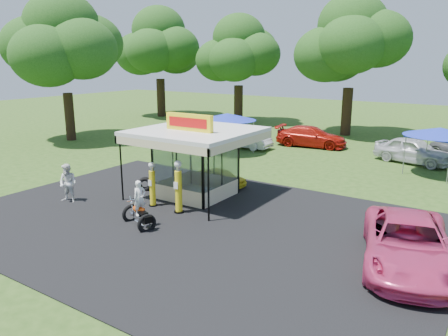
{
  "coord_description": "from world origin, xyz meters",
  "views": [
    {
      "loc": [
        10.64,
        -11.64,
        6.69
      ],
      "look_at": [
        0.3,
        4.0,
        1.98
      ],
      "focal_mm": 35.0,
      "sensor_mm": 36.0,
      "label": 1
    }
  ],
  "objects": [
    {
      "name": "tent_west",
      "position": [
        -6.35,
        14.48,
        2.62
      ],
      "size": [
        4.15,
        4.15,
        2.9
      ],
      "rotation": [
        0.0,
        0.0,
        -0.18
      ],
      "color": "gray",
      "rests_on": "ground"
    },
    {
      "name": "pink_sedan",
      "position": [
        8.36,
        2.71,
        0.82
      ],
      "size": [
        4.21,
        6.41,
        1.64
      ],
      "primitive_type": "imported",
      "rotation": [
        0.0,
        0.0,
        0.27
      ],
      "color": "#D73A73",
      "rests_on": "ground"
    },
    {
      "name": "bg_car_c",
      "position": [
        5.56,
        18.54,
        0.84
      ],
      "size": [
        5.29,
        3.2,
        1.68
      ],
      "primitive_type": "imported",
      "rotation": [
        0.0,
        0.0,
        1.31
      ],
      "color": "silver",
      "rests_on": "ground"
    },
    {
      "name": "a_frame_sign",
      "position": [
        9.53,
        1.63,
        0.51
      ],
      "size": [
        0.57,
        0.52,
        1.0
      ],
      "rotation": [
        0.0,
        0.0,
        -0.05
      ],
      "color": "#593819",
      "rests_on": "ground"
    },
    {
      "name": "kiosk_car",
      "position": [
        -2.0,
        7.2,
        0.48
      ],
      "size": [
        2.82,
        1.13,
        0.96
      ],
      "primitive_type": "imported",
      "rotation": [
        0.0,
        0.0,
        1.57
      ],
      "color": "yellow",
      "rests_on": "ground"
    },
    {
      "name": "ground",
      "position": [
        0.0,
        0.0,
        0.0
      ],
      "size": [
        120.0,
        120.0,
        0.0
      ],
      "primitive_type": "plane",
      "color": "#2A4917",
      "rests_on": "ground"
    },
    {
      "name": "bg_car_a",
      "position": [
        -6.36,
        16.7,
        0.74
      ],
      "size": [
        4.53,
        1.68,
        1.48
      ],
      "primitive_type": "imported",
      "rotation": [
        0.0,
        0.0,
        1.6
      ],
      "color": "silver",
      "rests_on": "ground"
    },
    {
      "name": "oak_far_a",
      "position": [
        -24.35,
        27.72,
        7.82
      ],
      "size": [
        10.36,
        10.36,
        12.28
      ],
      "color": "black",
      "rests_on": "ground"
    },
    {
      "name": "spare_tires",
      "position": [
        -4.81,
        4.26,
        0.36
      ],
      "size": [
        0.9,
        0.83,
        0.73
      ],
      "rotation": [
        0.0,
        0.0,
        0.58
      ],
      "color": "black",
      "rests_on": "ground"
    },
    {
      "name": "gas_pump_left",
      "position": [
        -2.75,
        2.62,
        1.02
      ],
      "size": [
        0.4,
        0.4,
        2.13
      ],
      "color": "black",
      "rests_on": "ground"
    },
    {
      "name": "spectator_west",
      "position": [
        -6.55,
        0.89,
        0.93
      ],
      "size": [
        1.05,
        0.9,
        1.87
      ],
      "primitive_type": "imported",
      "rotation": [
        0.0,
        0.0,
        0.23
      ],
      "color": "white",
      "rests_on": "ground"
    },
    {
      "name": "gas_station_kiosk",
      "position": [
        -2.0,
        4.99,
        1.78
      ],
      "size": [
        5.4,
        5.4,
        4.18
      ],
      "color": "white",
      "rests_on": "ground"
    },
    {
      "name": "oak_near",
      "position": [
        -20.28,
        11.64,
        7.29
      ],
      "size": [
        10.1,
        10.1,
        11.63
      ],
      "color": "black",
      "rests_on": "ground"
    },
    {
      "name": "oak_far_b",
      "position": [
        -13.74,
        27.98,
        6.99
      ],
      "size": [
        9.18,
        9.18,
        10.95
      ],
      "color": "black",
      "rests_on": "ground"
    },
    {
      "name": "bg_car_b",
      "position": [
        -2.21,
        20.12,
        0.79
      ],
      "size": [
        5.67,
        2.87,
        1.58
      ],
      "primitive_type": "imported",
      "rotation": [
        0.0,
        0.0,
        1.7
      ],
      "color": "#B4170D",
      "rests_on": "ground"
    },
    {
      "name": "gas_pump_right",
      "position": [
        -1.16,
        2.58,
        1.16
      ],
      "size": [
        0.45,
        0.45,
        2.41
      ],
      "color": "black",
      "rests_on": "ground"
    },
    {
      "name": "tent_east",
      "position": [
        7.3,
        16.04,
        2.57
      ],
      "size": [
        4.06,
        4.06,
        2.84
      ],
      "rotation": [
        0.0,
        0.0,
        -0.32
      ],
      "color": "gray",
      "rests_on": "ground"
    },
    {
      "name": "asphalt_apron",
      "position": [
        0.0,
        2.0,
        0.02
      ],
      "size": [
        20.0,
        14.0,
        0.04
      ],
      "primitive_type": "cube",
      "color": "black",
      "rests_on": "ground"
    },
    {
      "name": "motorcycle",
      "position": [
        -1.44,
        0.42,
        0.8
      ],
      "size": [
        1.82,
        1.32,
        2.06
      ],
      "rotation": [
        0.0,
        0.0,
        -0.35
      ],
      "color": "black",
      "rests_on": "ground"
    },
    {
      "name": "oak_far_c",
      "position": [
        -1.71,
        26.88,
        7.52
      ],
      "size": [
        10.06,
        10.06,
        11.85
      ],
      "color": "black",
      "rests_on": "ground"
    }
  ]
}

